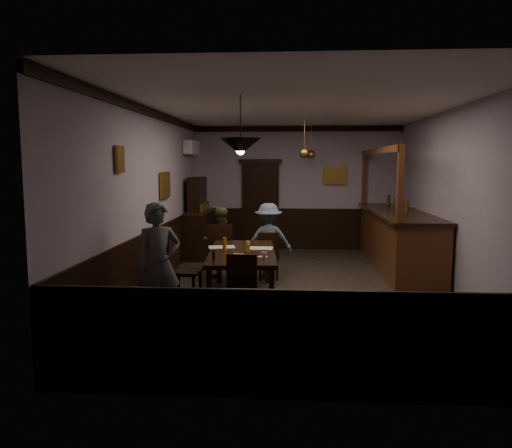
# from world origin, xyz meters

# --- Properties ---
(room) EXTENTS (5.01, 8.01, 3.01)m
(room) POSITION_xyz_m (0.00, 0.00, 1.50)
(room) COLOR #2D2621
(room) RESTS_ON ground
(dining_table) EXTENTS (1.16, 2.27, 0.75)m
(dining_table) POSITION_xyz_m (-0.90, -0.68, 0.69)
(dining_table) COLOR black
(dining_table) RESTS_ON ground
(chair_far_left) EXTENTS (0.53, 0.53, 1.03)m
(chair_far_left) POSITION_xyz_m (-1.43, 0.55, 0.56)
(chair_far_left) COLOR black
(chair_far_left) RESTS_ON ground
(chair_far_right) EXTENTS (0.40, 0.40, 0.88)m
(chair_far_right) POSITION_xyz_m (-0.55, 0.63, 0.48)
(chair_far_right) COLOR black
(chair_far_right) RESTS_ON ground
(chair_near) EXTENTS (0.42, 0.42, 0.92)m
(chair_near) POSITION_xyz_m (-0.79, -2.00, 0.51)
(chair_near) COLOR black
(chair_near) RESTS_ON ground
(chair_side) EXTENTS (0.48, 0.48, 1.01)m
(chair_side) POSITION_xyz_m (-1.82, -0.93, 0.55)
(chair_side) COLOR black
(chair_side) RESTS_ON ground
(person_standing) EXTENTS (0.70, 0.63, 1.60)m
(person_standing) POSITION_xyz_m (-1.85, -2.00, 0.80)
(person_standing) COLOR #555B61
(person_standing) RESTS_ON ground
(person_seated_left) EXTENTS (0.75, 0.66, 1.30)m
(person_seated_left) POSITION_xyz_m (-1.46, 0.84, 0.65)
(person_seated_left) COLOR brown
(person_seated_left) RESTS_ON ground
(person_seated_right) EXTENTS (0.95, 0.64, 1.37)m
(person_seated_right) POSITION_xyz_m (-0.57, 0.90, 0.68)
(person_seated_right) COLOR slate
(person_seated_right) RESTS_ON ground
(newspaper_left) EXTENTS (0.47, 0.38, 0.01)m
(newspaper_left) POSITION_xyz_m (-1.26, -0.34, 0.75)
(newspaper_left) COLOR silver
(newspaper_left) RESTS_ON dining_table
(newspaper_right) EXTENTS (0.43, 0.31, 0.01)m
(newspaper_right) POSITION_xyz_m (-0.65, -0.41, 0.75)
(newspaper_right) COLOR silver
(newspaper_right) RESTS_ON dining_table
(napkin) EXTENTS (0.16, 0.16, 0.00)m
(napkin) POSITION_xyz_m (-0.93, -0.97, 0.75)
(napkin) COLOR #FFCE5D
(napkin) RESTS_ON dining_table
(saucer) EXTENTS (0.15, 0.15, 0.01)m
(saucer) POSITION_xyz_m (-0.56, -1.16, 0.76)
(saucer) COLOR white
(saucer) RESTS_ON dining_table
(coffee_cup) EXTENTS (0.09, 0.09, 0.07)m
(coffee_cup) POSITION_xyz_m (-0.54, -1.21, 0.80)
(coffee_cup) COLOR white
(coffee_cup) RESTS_ON saucer
(pastry_plate) EXTENTS (0.22, 0.22, 0.01)m
(pastry_plate) POSITION_xyz_m (-0.93, -1.25, 0.76)
(pastry_plate) COLOR white
(pastry_plate) RESTS_ON dining_table
(pastry_ring_a) EXTENTS (0.13, 0.13, 0.04)m
(pastry_ring_a) POSITION_xyz_m (-0.98, -1.27, 0.79)
(pastry_ring_a) COLOR #C68C47
(pastry_ring_a) RESTS_ON pastry_plate
(pastry_ring_b) EXTENTS (0.13, 0.13, 0.04)m
(pastry_ring_b) POSITION_xyz_m (-0.89, -1.21, 0.79)
(pastry_ring_b) COLOR #C68C47
(pastry_ring_b) RESTS_ON pastry_plate
(soda_can) EXTENTS (0.07, 0.07, 0.12)m
(soda_can) POSITION_xyz_m (-0.80, -0.76, 0.81)
(soda_can) COLOR #FFB215
(soda_can) RESTS_ON dining_table
(beer_glass) EXTENTS (0.06, 0.06, 0.20)m
(beer_glass) POSITION_xyz_m (-1.18, -0.61, 0.85)
(beer_glass) COLOR #BF721E
(beer_glass) RESTS_ON dining_table
(water_glass) EXTENTS (0.06, 0.06, 0.15)m
(water_glass) POSITION_xyz_m (-0.81, -0.62, 0.82)
(water_glass) COLOR silver
(water_glass) RESTS_ON dining_table
(pepper_mill) EXTENTS (0.04, 0.04, 0.14)m
(pepper_mill) POSITION_xyz_m (-1.23, -1.43, 0.82)
(pepper_mill) COLOR black
(pepper_mill) RESTS_ON dining_table
(sideboard) EXTENTS (0.49, 1.36, 1.80)m
(sideboard) POSITION_xyz_m (-2.21, 2.81, 0.72)
(sideboard) COLOR black
(sideboard) RESTS_ON ground
(bar_counter) EXTENTS (1.00, 4.28, 2.40)m
(bar_counter) POSITION_xyz_m (1.99, 1.96, 0.61)
(bar_counter) COLOR #4E2914
(bar_counter) RESTS_ON ground
(door_back) EXTENTS (0.90, 0.06, 2.10)m
(door_back) POSITION_xyz_m (-0.90, 3.95, 1.05)
(door_back) COLOR black
(door_back) RESTS_ON ground
(ac_unit) EXTENTS (0.20, 0.85, 0.30)m
(ac_unit) POSITION_xyz_m (-2.38, 2.90, 2.45)
(ac_unit) COLOR white
(ac_unit) RESTS_ON ground
(picture_left_small) EXTENTS (0.04, 0.28, 0.36)m
(picture_left_small) POSITION_xyz_m (-2.46, -1.60, 2.15)
(picture_left_small) COLOR olive
(picture_left_small) RESTS_ON ground
(picture_left_large) EXTENTS (0.04, 0.62, 0.48)m
(picture_left_large) POSITION_xyz_m (-2.46, 0.80, 1.70)
(picture_left_large) COLOR olive
(picture_left_large) RESTS_ON ground
(picture_back) EXTENTS (0.55, 0.04, 0.42)m
(picture_back) POSITION_xyz_m (0.90, 3.96, 1.80)
(picture_back) COLOR olive
(picture_back) RESTS_ON ground
(pendant_iron) EXTENTS (0.56, 0.56, 0.79)m
(pendant_iron) POSITION_xyz_m (-0.84, -1.47, 2.32)
(pendant_iron) COLOR black
(pendant_iron) RESTS_ON ground
(pendant_brass_mid) EXTENTS (0.20, 0.20, 0.81)m
(pendant_brass_mid) POSITION_xyz_m (0.10, 1.78, 2.30)
(pendant_brass_mid) COLOR #BF8C3F
(pendant_brass_mid) RESTS_ON ground
(pendant_brass_far) EXTENTS (0.20, 0.20, 0.81)m
(pendant_brass_far) POSITION_xyz_m (0.30, 3.34, 2.30)
(pendant_brass_far) COLOR #BF8C3F
(pendant_brass_far) RESTS_ON ground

